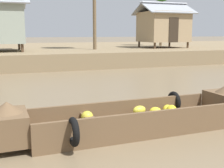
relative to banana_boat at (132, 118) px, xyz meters
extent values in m
plane|color=#726047|center=(-0.98, 5.27, -0.31)|extent=(300.00, 300.00, 0.00)
cube|color=#7F6B4C|center=(-0.98, 20.43, 0.17)|extent=(160.00, 20.00, 0.95)
cube|color=brown|center=(0.01, 0.00, -0.25)|extent=(4.30, 1.19, 0.12)
cube|color=brown|center=(0.00, 0.53, 0.04)|extent=(4.29, 0.12, 0.45)
cube|color=brown|center=(0.01, -0.54, 0.04)|extent=(4.29, 0.12, 0.45)
cube|color=brown|center=(-2.48, -0.02, 0.09)|extent=(0.70, 0.98, 0.55)
cone|color=brown|center=(-2.48, -0.02, 0.46)|extent=(0.57, 0.57, 0.20)
cube|color=brown|center=(-0.91, -0.01, 0.06)|extent=(0.21, 1.04, 0.05)
torus|color=black|center=(1.44, 0.67, 0.08)|extent=(0.12, 0.52, 0.52)
torus|color=black|center=(-1.42, -0.67, 0.08)|extent=(0.12, 0.52, 0.52)
ellipsoid|color=yellow|center=(0.56, 0.01, 0.09)|extent=(0.31, 0.30, 0.18)
ellipsoid|color=yellow|center=(-1.16, -0.30, 0.01)|extent=(0.24, 0.29, 0.25)
ellipsoid|color=gold|center=(-0.26, -0.19, 0.06)|extent=(0.38, 0.36, 0.18)
ellipsoid|color=yellow|center=(-1.09, -0.21, 0.03)|extent=(0.35, 0.24, 0.19)
ellipsoid|color=yellow|center=(1.02, 0.27, 0.01)|extent=(0.38, 0.40, 0.23)
ellipsoid|color=yellow|center=(0.29, 0.27, 0.07)|extent=(0.36, 0.27, 0.20)
ellipsoid|color=yellow|center=(0.92, -0.06, 0.09)|extent=(0.36, 0.38, 0.25)
ellipsoid|color=gold|center=(-0.93, 0.23, 0.06)|extent=(0.32, 0.32, 0.24)
cylinder|color=#4C3826|center=(-1.33, 12.91, 0.89)|extent=(0.16, 0.16, 0.50)
cylinder|color=#4C3826|center=(-1.33, 16.05, 0.89)|extent=(0.16, 0.16, 0.50)
cylinder|color=#4C3826|center=(8.13, 13.82, 0.87)|extent=(0.16, 0.16, 0.45)
cylinder|color=#4C3826|center=(11.01, 13.82, 0.87)|extent=(0.16, 0.16, 0.45)
cylinder|color=#4C3826|center=(8.13, 16.47, 0.87)|extent=(0.16, 0.16, 0.45)
cylinder|color=#4C3826|center=(11.01, 16.47, 0.87)|extent=(0.16, 0.16, 0.45)
cube|color=#9E8460|center=(9.57, 15.15, 2.25)|extent=(3.28, 3.05, 2.31)
cube|color=#2D2319|center=(9.57, 13.60, 1.99)|extent=(0.80, 0.04, 1.80)
cube|color=#9399A0|center=(9.57, 14.38, 3.67)|extent=(3.98, 2.01, 0.96)
cube|color=#9399A0|center=(9.57, 15.91, 3.67)|extent=(3.98, 2.01, 0.96)
cylinder|color=brown|center=(11.13, 18.19, 2.91)|extent=(0.24, 0.24, 4.54)
cylinder|color=brown|center=(3.66, 14.37, 3.51)|extent=(0.24, 0.24, 5.74)
camera|label=1|loc=(-2.50, -5.43, 1.76)|focal=46.88mm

